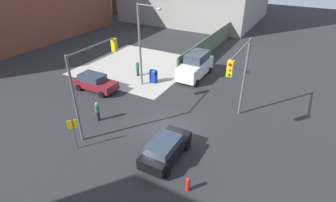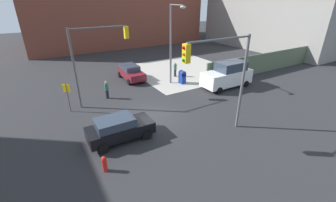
{
  "view_description": "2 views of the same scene",
  "coord_description": "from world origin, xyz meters",
  "px_view_note": "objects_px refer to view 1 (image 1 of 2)",
  "views": [
    {
      "loc": [
        -14.77,
        -8.29,
        12.04
      ],
      "look_at": [
        0.53,
        0.15,
        1.94
      ],
      "focal_mm": 28.0,
      "sensor_mm": 36.0,
      "label": 1
    },
    {
      "loc": [
        -6.92,
        -14.02,
        8.49
      ],
      "look_at": [
        0.59,
        -1.4,
        1.72
      ],
      "focal_mm": 24.0,
      "sensor_mm": 36.0,
      "label": 2
    }
  ],
  "objects_px": {
    "mailbox_blue": "(153,76)",
    "coupe_maroon": "(95,82)",
    "fire_hydrant": "(188,184)",
    "pedestrian_crossing": "(98,111)",
    "traffic_signal_se_corner": "(240,71)",
    "street_lamp_corner": "(143,40)",
    "traffic_signal_nw_corner": "(91,73)",
    "pedestrian_waiting": "(138,68)",
    "van_white_delivery": "(195,66)",
    "hatchback_black": "(165,148)"
  },
  "relations": [
    {
      "from": "van_white_delivery",
      "to": "pedestrian_waiting",
      "type": "relative_size",
      "value": 3.21
    },
    {
      "from": "fire_hydrant",
      "to": "coupe_maroon",
      "type": "bearing_deg",
      "value": 62.41
    },
    {
      "from": "coupe_maroon",
      "to": "traffic_signal_nw_corner",
      "type": "bearing_deg",
      "value": -135.08
    },
    {
      "from": "traffic_signal_se_corner",
      "to": "hatchback_black",
      "type": "distance_m",
      "value": 7.52
    },
    {
      "from": "fire_hydrant",
      "to": "pedestrian_crossing",
      "type": "height_order",
      "value": "pedestrian_crossing"
    },
    {
      "from": "van_white_delivery",
      "to": "pedestrian_waiting",
      "type": "distance_m",
      "value": 6.29
    },
    {
      "from": "street_lamp_corner",
      "to": "coupe_maroon",
      "type": "bearing_deg",
      "value": 131.22
    },
    {
      "from": "hatchback_black",
      "to": "pedestrian_waiting",
      "type": "relative_size",
      "value": 2.51
    },
    {
      "from": "coupe_maroon",
      "to": "mailbox_blue",
      "type": "bearing_deg",
      "value": -43.96
    },
    {
      "from": "coupe_maroon",
      "to": "pedestrian_waiting",
      "type": "relative_size",
      "value": 2.58
    },
    {
      "from": "coupe_maroon",
      "to": "van_white_delivery",
      "type": "relative_size",
      "value": 0.8
    },
    {
      "from": "traffic_signal_nw_corner",
      "to": "traffic_signal_se_corner",
      "type": "xyz_separation_m",
      "value": [
        5.28,
        -9.0,
        0.01
      ]
    },
    {
      "from": "mailbox_blue",
      "to": "van_white_delivery",
      "type": "bearing_deg",
      "value": -43.02
    },
    {
      "from": "street_lamp_corner",
      "to": "fire_hydrant",
      "type": "distance_m",
      "value": 14.62
    },
    {
      "from": "traffic_signal_nw_corner",
      "to": "mailbox_blue",
      "type": "relative_size",
      "value": 4.55
    },
    {
      "from": "mailbox_blue",
      "to": "coupe_maroon",
      "type": "distance_m",
      "value": 5.9
    },
    {
      "from": "van_white_delivery",
      "to": "hatchback_black",
      "type": "bearing_deg",
      "value": -164.58
    },
    {
      "from": "mailbox_blue",
      "to": "pedestrian_crossing",
      "type": "distance_m",
      "value": 8.2
    },
    {
      "from": "mailbox_blue",
      "to": "traffic_signal_nw_corner",
      "type": "bearing_deg",
      "value": -176.77
    },
    {
      "from": "traffic_signal_se_corner",
      "to": "coupe_maroon",
      "type": "distance_m",
      "value": 14.12
    },
    {
      "from": "fire_hydrant",
      "to": "pedestrian_crossing",
      "type": "relative_size",
      "value": 0.56
    },
    {
      "from": "traffic_signal_se_corner",
      "to": "pedestrian_waiting",
      "type": "relative_size",
      "value": 3.86
    },
    {
      "from": "street_lamp_corner",
      "to": "coupe_maroon",
      "type": "relative_size",
      "value": 1.84
    },
    {
      "from": "pedestrian_crossing",
      "to": "pedestrian_waiting",
      "type": "height_order",
      "value": "pedestrian_waiting"
    },
    {
      "from": "pedestrian_crossing",
      "to": "street_lamp_corner",
      "type": "bearing_deg",
      "value": 102.08
    },
    {
      "from": "traffic_signal_nw_corner",
      "to": "fire_hydrant",
      "type": "relative_size",
      "value": 6.91
    },
    {
      "from": "street_lamp_corner",
      "to": "coupe_maroon",
      "type": "xyz_separation_m",
      "value": [
        -3.21,
        3.67,
        -3.86
      ]
    },
    {
      "from": "street_lamp_corner",
      "to": "pedestrian_waiting",
      "type": "height_order",
      "value": "street_lamp_corner"
    },
    {
      "from": "traffic_signal_se_corner",
      "to": "hatchback_black",
      "type": "xyz_separation_m",
      "value": [
        -5.9,
        2.74,
        -3.76
      ]
    },
    {
      "from": "fire_hydrant",
      "to": "van_white_delivery",
      "type": "height_order",
      "value": "van_white_delivery"
    },
    {
      "from": "fire_hydrant",
      "to": "street_lamp_corner",
      "type": "bearing_deg",
      "value": 43.47
    },
    {
      "from": "hatchback_black",
      "to": "van_white_delivery",
      "type": "relative_size",
      "value": 0.78
    },
    {
      "from": "street_lamp_corner",
      "to": "pedestrian_crossing",
      "type": "xyz_separation_m",
      "value": [
        -7.16,
        -0.23,
        -3.83
      ]
    },
    {
      "from": "fire_hydrant",
      "to": "pedestrian_waiting",
      "type": "height_order",
      "value": "pedestrian_waiting"
    },
    {
      "from": "traffic_signal_nw_corner",
      "to": "street_lamp_corner",
      "type": "xyz_separation_m",
      "value": [
        7.82,
        0.93,
        0.11
      ]
    },
    {
      "from": "traffic_signal_nw_corner",
      "to": "pedestrian_waiting",
      "type": "xyz_separation_m",
      "value": [
        9.46,
        2.9,
        -3.72
      ]
    },
    {
      "from": "mailbox_blue",
      "to": "coupe_maroon",
      "type": "xyz_separation_m",
      "value": [
        -4.25,
        4.1,
        0.08
      ]
    },
    {
      "from": "traffic_signal_se_corner",
      "to": "coupe_maroon",
      "type": "bearing_deg",
      "value": 92.79
    },
    {
      "from": "traffic_signal_se_corner",
      "to": "pedestrian_waiting",
      "type": "bearing_deg",
      "value": 70.62
    },
    {
      "from": "hatchback_black",
      "to": "pedestrian_waiting",
      "type": "xyz_separation_m",
      "value": [
        10.09,
        9.16,
        0.03
      ]
    },
    {
      "from": "van_white_delivery",
      "to": "pedestrian_waiting",
      "type": "bearing_deg",
      "value": 116.81
    },
    {
      "from": "mailbox_blue",
      "to": "coupe_maroon",
      "type": "height_order",
      "value": "coupe_maroon"
    },
    {
      "from": "fire_hydrant",
      "to": "pedestrian_crossing",
      "type": "bearing_deg",
      "value": 72.3
    },
    {
      "from": "traffic_signal_se_corner",
      "to": "street_lamp_corner",
      "type": "bearing_deg",
      "value": 75.61
    },
    {
      "from": "traffic_signal_nw_corner",
      "to": "mailbox_blue",
      "type": "height_order",
      "value": "traffic_signal_nw_corner"
    },
    {
      "from": "hatchback_black",
      "to": "mailbox_blue",
      "type": "bearing_deg",
      "value": 35.47
    },
    {
      "from": "street_lamp_corner",
      "to": "van_white_delivery",
      "type": "distance_m",
      "value": 6.7
    },
    {
      "from": "traffic_signal_nw_corner",
      "to": "fire_hydrant",
      "type": "distance_m",
      "value": 9.9
    },
    {
      "from": "traffic_signal_nw_corner",
      "to": "coupe_maroon",
      "type": "relative_size",
      "value": 1.5
    },
    {
      "from": "street_lamp_corner",
      "to": "pedestrian_waiting",
      "type": "xyz_separation_m",
      "value": [
        1.64,
        1.97,
        -3.83
      ]
    }
  ]
}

